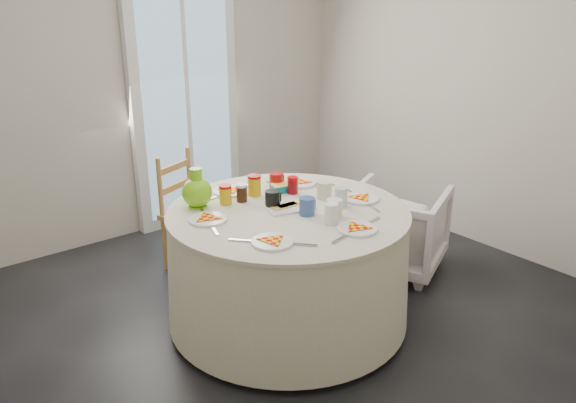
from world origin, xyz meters
TOP-DOWN VIEW (x-y plane):
  - floor at (0.00, 0.00)m, footprint 4.00×4.00m
  - wall_back at (0.00, 2.00)m, footprint 4.00×0.02m
  - wall_right at (2.00, 0.00)m, footprint 0.02×4.00m
  - glass_door at (0.40, 1.95)m, footprint 1.00×0.08m
  - table at (0.01, 0.08)m, footprint 1.47×1.47m
  - wooden_chair at (-0.04, 1.12)m, footprint 0.50×0.49m
  - armchair at (1.11, 0.15)m, footprint 0.85×0.87m
  - place_settings at (0.01, 0.08)m, footprint 1.39×1.39m
  - jar_cluster at (-0.01, 0.34)m, footprint 0.51×0.26m
  - butter_tub at (0.19, 0.36)m, footprint 0.15×0.13m
  - green_pitcher at (-0.37, 0.46)m, footprint 0.20×0.20m
  - cheese_platter at (0.03, 0.09)m, footprint 0.31×0.24m
  - mugs_glasses at (0.15, 0.05)m, footprint 0.88×0.88m

SIDE VIEW (x-z plane):
  - floor at x=0.00m, z-range 0.00..0.00m
  - table at x=0.01m, z-range 0.00..0.75m
  - armchair at x=1.11m, z-range 0.04..0.74m
  - wooden_chair at x=-0.04m, z-range 0.03..0.91m
  - place_settings at x=0.01m, z-range 0.76..0.78m
  - cheese_platter at x=0.03m, z-range 0.75..0.79m
  - butter_tub at x=0.19m, z-range 0.76..0.81m
  - mugs_glasses at x=0.15m, z-range 0.75..0.87m
  - jar_cluster at x=-0.01m, z-range 0.75..0.89m
  - green_pitcher at x=-0.37m, z-range 0.75..0.99m
  - glass_door at x=0.40m, z-range 0.00..2.10m
  - wall_back at x=0.00m, z-range 0.00..2.60m
  - wall_right at x=2.00m, z-range 0.00..2.60m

